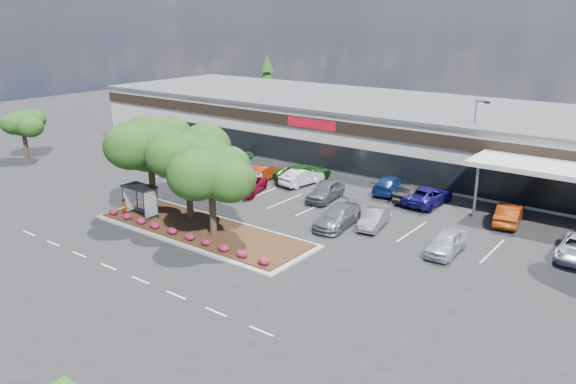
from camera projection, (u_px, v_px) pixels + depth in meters
The scene contains 28 objects.
ground at pixel (180, 256), 37.74m from camera, with size 160.00×160.00×0.00m, color black.
retail_store at pixel (407, 131), 62.53m from camera, with size 80.40×25.20×6.25m.
landscape_island at pixel (202, 230), 41.89m from camera, with size 18.00×6.00×0.26m.
lane_markings at pixel (275, 214), 45.74m from camera, with size 33.12×20.06×0.01m.
shrub_row at pixel (181, 234), 40.18m from camera, with size 17.00×0.80×0.50m, color maroon, non-canonical shape.
bus_shelter at pixel (141, 192), 43.61m from camera, with size 2.75×1.55×2.59m.
island_tree_west at pixel (151, 164), 44.51m from camera, with size 7.20×7.20×7.89m, color #1B390E, non-canonical shape.
island_tree_mid at pixel (188, 172), 43.11m from camera, with size 6.60×6.60×7.32m, color #1B390E, non-canonical shape.
island_tree_east at pixel (212, 191), 39.79m from camera, with size 5.80×5.80×6.50m, color #1B390E, non-canonical shape.
tree_west_far at pixel (24, 134), 62.58m from camera, with size 4.80×4.80×5.61m, color #1B390E, non-canonical shape.
conifer_north_west at pixel (267, 85), 88.50m from camera, with size 4.40×4.40×10.00m, color #1B390E.
person_waiting at pixel (125, 208), 43.79m from camera, with size 0.60×0.39×1.64m, color #594C47.
light_pole at pixel (473, 151), 50.91m from camera, with size 1.39×0.86×8.41m.
car_0 at pixel (178, 166), 57.47m from camera, with size 1.49×4.28×1.41m, color maroon.
car_1 at pixel (243, 181), 52.16m from camera, with size 1.83×4.54×1.55m, color #B5B9C3.
car_2 at pixel (247, 186), 50.73m from camera, with size 2.28×4.94×1.37m, color maroon.
car_4 at pixel (326, 191), 48.99m from camera, with size 1.96×4.87×1.66m, color #4F4F56.
car_5 at pixel (338, 216), 42.84m from camera, with size 2.17×5.33×1.55m, color slate.
car_6 at pixel (374, 219), 42.65m from camera, with size 1.45×4.16×1.37m, color slate.
car_7 at pixel (446, 243), 37.92m from camera, with size 1.80×4.47×1.52m, color #AAADB8.
car_9 at pixel (235, 154), 62.44m from camera, with size 1.45×4.16×1.37m, color #17441D.
car_10 at pixel (265, 173), 55.26m from camera, with size 1.43×4.11×1.35m, color #91290A.
car_11 at pixel (303, 173), 54.49m from camera, with size 2.80×6.08×1.69m, color #174315.
car_12 at pixel (302, 177), 53.40m from camera, with size 1.65×4.72×1.55m, color silver.
car_13 at pixel (412, 192), 48.63m from camera, with size 1.68×4.81×1.59m, color black.
car_14 at pixel (390, 184), 51.08m from camera, with size 2.12×5.21×1.51m, color navy.
car_15 at pixel (428, 195), 47.90m from camera, with size 2.57×5.57×1.55m, color navy.
car_16 at pixel (509, 214), 43.32m from camera, with size 1.71×4.91×1.62m, color maroon.
Camera 1 is at (26.76, -23.28, 15.39)m, focal length 35.00 mm.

